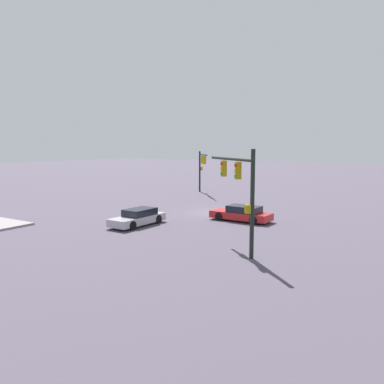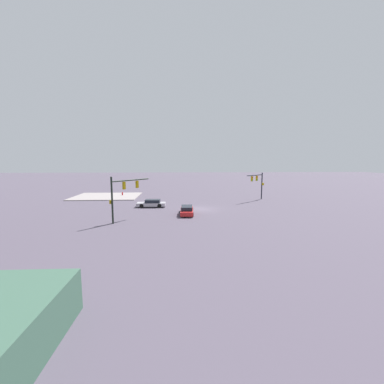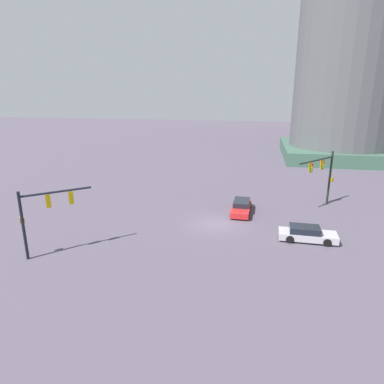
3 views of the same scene
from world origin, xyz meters
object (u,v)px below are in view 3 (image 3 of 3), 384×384
at_px(traffic_signal_near_corner, 42,210).
at_px(sedan_car_waiting_far, 307,234).
at_px(traffic_signal_opposite_side, 323,170).
at_px(sedan_car_approaching, 241,207).

distance_m(traffic_signal_near_corner, sedan_car_waiting_far, 20.57).
relative_size(traffic_signal_opposite_side, sedan_car_approaching, 1.18).
height_order(traffic_signal_opposite_side, sedan_car_waiting_far, traffic_signal_opposite_side).
bearing_deg(traffic_signal_opposite_side, sedan_car_waiting_far, 25.14).
xyz_separation_m(traffic_signal_opposite_side, sedan_car_waiting_far, (-2.54, -9.42, -3.25)).
distance_m(traffic_signal_near_corner, sedan_car_approaching, 18.50).
bearing_deg(sedan_car_waiting_far, traffic_signal_near_corner, -160.65).
bearing_deg(sedan_car_approaching, traffic_signal_near_corner, -47.17).
xyz_separation_m(sedan_car_approaching, sedan_car_waiting_far, (5.58, -5.77, -0.00)).
bearing_deg(sedan_car_waiting_far, sedan_car_approaching, 135.76).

